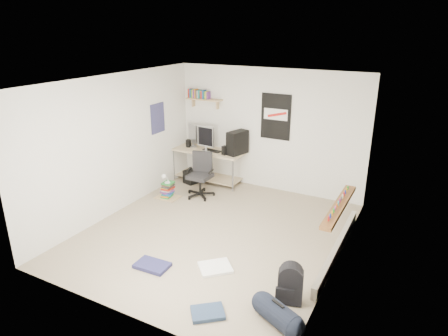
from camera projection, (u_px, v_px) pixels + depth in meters
The scene contains 26 objects.
floor at pixel (215, 233), 6.68m from camera, with size 4.00×4.50×0.01m, color gray.
ceiling at pixel (213, 81), 5.83m from camera, with size 4.00×4.50×0.01m, color white.
back_wall at pixel (269, 130), 8.12m from camera, with size 4.00×0.01×2.50m, color silver.
left_wall at pixel (117, 145), 7.14m from camera, with size 0.01×4.50×2.50m, color silver.
right_wall at pixel (344, 185), 5.36m from camera, with size 0.01×4.50×2.50m, color silver.
desk at pixel (209, 165), 8.77m from camera, with size 1.60×0.70×0.73m, color tan.
monitor_left at pixel (193, 138), 8.76m from camera, with size 0.36×0.09×0.39m, color #A8A8AD.
monitor_right at pixel (206, 142), 8.42m from camera, with size 0.40×0.10×0.44m, color #A6A6AB.
pc_tower at pixel (237, 143), 8.26m from camera, with size 0.22×0.47×0.49m, color black.
keyboard at pixel (212, 151), 8.53m from camera, with size 0.41×0.14×0.02m, color black.
speaker_left at pixel (188, 143), 8.78m from camera, with size 0.09×0.09×0.17m, color black.
speaker_right at pixel (225, 150), 8.25m from camera, with size 0.09×0.09×0.19m, color black.
office_chair at pixel (200, 173), 7.93m from camera, with size 0.59×0.59×0.90m, color black.
wall_shelf at pixel (204, 99), 8.49m from camera, with size 0.80×0.22×0.24m, color tan.
poster_back_wall at pixel (276, 117), 7.93m from camera, with size 0.62×0.03×0.92m, color black.
poster_left_wall at pixel (158, 118), 8.04m from camera, with size 0.02×0.42×0.60m, color navy.
window at pixel (346, 164), 5.57m from camera, with size 0.10×1.50×1.26m, color brown.
baseboard_heater at pixel (337, 248), 6.03m from camera, with size 0.08×2.50×0.18m, color #B7B2A8.
backpack at pixel (290, 287), 4.97m from camera, with size 0.31×0.25×0.41m, color black.
duffel_bag at pixel (278, 314), 4.59m from camera, with size 0.27×0.27×0.53m, color black.
tshirt at pixel (215, 267), 5.68m from camera, with size 0.44×0.37×0.04m, color white.
jeans_a at pixel (152, 265), 5.71m from camera, with size 0.48×0.31×0.05m, color #22224D.
jeans_b at pixel (208, 313), 4.78m from camera, with size 0.39×0.29×0.05m, color navy.
book_stack at pixel (168, 191), 7.98m from camera, with size 0.45×0.37×0.31m, color brown.
desk_lamp at pixel (167, 180), 7.88m from camera, with size 0.11×0.18×0.18m, color white.
subwoofer at pixel (191, 177), 8.72m from camera, with size 0.26×0.26×0.29m, color black.
Camera 1 is at (2.92, -5.14, 3.28)m, focal length 32.00 mm.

